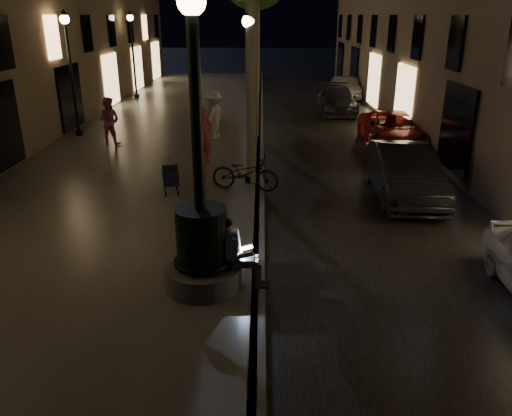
{
  "coord_description": "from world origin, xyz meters",
  "views": [
    {
      "loc": [
        0.05,
        -5.98,
        4.82
      ],
      "look_at": [
        -0.05,
        3.0,
        1.32
      ],
      "focal_mm": 35.0,
      "sensor_mm": 36.0,
      "label": 1
    }
  ],
  "objects_px": {
    "lamp_left_b": "(70,58)",
    "car_fifth": "(346,88)",
    "fountain_lamppost": "(201,234)",
    "car_rear": "(337,100)",
    "seated_man_laptop": "(236,251)",
    "pedestrian_red": "(203,135)",
    "pedestrian_white": "(214,115)",
    "car_second": "(404,173)",
    "lamp_curb_c": "(256,44)",
    "lamp_left_c": "(132,44)",
    "car_third": "(392,130)",
    "pedestrian_pink": "(109,121)",
    "lamp_curb_a": "(249,76)",
    "lamp_curb_d": "(257,38)",
    "bicycle": "(245,173)",
    "stroller": "(170,176)",
    "lamp_curb_b": "(254,55)"
  },
  "relations": [
    {
      "from": "lamp_curb_b",
      "to": "stroller",
      "type": "distance_m",
      "value": 9.61
    },
    {
      "from": "car_fifth",
      "to": "lamp_curb_c",
      "type": "bearing_deg",
      "value": -168.56
    },
    {
      "from": "fountain_lamppost",
      "to": "car_rear",
      "type": "relative_size",
      "value": 1.14
    },
    {
      "from": "lamp_curb_c",
      "to": "fountain_lamppost",
      "type": "bearing_deg",
      "value": -91.82
    },
    {
      "from": "car_third",
      "to": "bicycle",
      "type": "relative_size",
      "value": 2.5
    },
    {
      "from": "lamp_left_b",
      "to": "pedestrian_pink",
      "type": "height_order",
      "value": "lamp_left_b"
    },
    {
      "from": "lamp_left_b",
      "to": "car_third",
      "type": "xyz_separation_m",
      "value": [
        12.46,
        -1.0,
        -2.57
      ]
    },
    {
      "from": "lamp_curb_b",
      "to": "pedestrian_pink",
      "type": "relative_size",
      "value": 2.72
    },
    {
      "from": "pedestrian_red",
      "to": "pedestrian_white",
      "type": "distance_m",
      "value": 3.41
    },
    {
      "from": "lamp_curb_a",
      "to": "car_rear",
      "type": "relative_size",
      "value": 1.05
    },
    {
      "from": "pedestrian_red",
      "to": "pedestrian_white",
      "type": "relative_size",
      "value": 0.99
    },
    {
      "from": "lamp_curb_b",
      "to": "car_rear",
      "type": "bearing_deg",
      "value": 45.59
    },
    {
      "from": "seated_man_laptop",
      "to": "pedestrian_red",
      "type": "bearing_deg",
      "value": 100.46
    },
    {
      "from": "seated_man_laptop",
      "to": "lamp_left_c",
      "type": "xyz_separation_m",
      "value": [
        -7.01,
        22.0,
        2.34
      ]
    },
    {
      "from": "lamp_left_c",
      "to": "stroller",
      "type": "height_order",
      "value": "lamp_left_c"
    },
    {
      "from": "lamp_left_c",
      "to": "car_fifth",
      "type": "height_order",
      "value": "lamp_left_c"
    },
    {
      "from": "lamp_left_b",
      "to": "car_second",
      "type": "distance_m",
      "value": 13.47
    },
    {
      "from": "lamp_curb_c",
      "to": "seated_man_laptop",
      "type": "bearing_deg",
      "value": -90.23
    },
    {
      "from": "lamp_curb_c",
      "to": "pedestrian_pink",
      "type": "distance_m",
      "value": 12.77
    },
    {
      "from": "lamp_curb_b",
      "to": "fountain_lamppost",
      "type": "bearing_deg",
      "value": -92.86
    },
    {
      "from": "lamp_curb_a",
      "to": "lamp_curb_d",
      "type": "relative_size",
      "value": 1.0
    },
    {
      "from": "fountain_lamppost",
      "to": "lamp_left_c",
      "type": "bearing_deg",
      "value": 106.22
    },
    {
      "from": "lamp_curb_c",
      "to": "lamp_curb_b",
      "type": "bearing_deg",
      "value": -90.0
    },
    {
      "from": "lamp_left_c",
      "to": "car_second",
      "type": "height_order",
      "value": "lamp_left_c"
    },
    {
      "from": "car_second",
      "to": "pedestrian_red",
      "type": "relative_size",
      "value": 2.38
    },
    {
      "from": "lamp_curb_c",
      "to": "pedestrian_red",
      "type": "relative_size",
      "value": 2.6
    },
    {
      "from": "lamp_left_b",
      "to": "stroller",
      "type": "bearing_deg",
      "value": -54.74
    },
    {
      "from": "fountain_lamppost",
      "to": "seated_man_laptop",
      "type": "bearing_deg",
      "value": -0.0
    },
    {
      "from": "bicycle",
      "to": "lamp_left_b",
      "type": "bearing_deg",
      "value": 59.15
    },
    {
      "from": "seated_man_laptop",
      "to": "car_third",
      "type": "height_order",
      "value": "seated_man_laptop"
    },
    {
      "from": "seated_man_laptop",
      "to": "bicycle",
      "type": "distance_m",
      "value": 5.3
    },
    {
      "from": "lamp_curb_c",
      "to": "stroller",
      "type": "height_order",
      "value": "lamp_curb_c"
    },
    {
      "from": "fountain_lamppost",
      "to": "seated_man_laptop",
      "type": "distance_m",
      "value": 0.69
    },
    {
      "from": "car_second",
      "to": "seated_man_laptop",
      "type": "bearing_deg",
      "value": -127.69
    },
    {
      "from": "seated_man_laptop",
      "to": "car_third",
      "type": "relative_size",
      "value": 0.27
    },
    {
      "from": "lamp_left_b",
      "to": "pedestrian_white",
      "type": "bearing_deg",
      "value": -5.47
    },
    {
      "from": "seated_man_laptop",
      "to": "lamp_left_b",
      "type": "distance_m",
      "value": 14.09
    },
    {
      "from": "car_third",
      "to": "pedestrian_pink",
      "type": "xyz_separation_m",
      "value": [
        -10.76,
        -0.37,
        0.42
      ]
    },
    {
      "from": "fountain_lamppost",
      "to": "car_third",
      "type": "relative_size",
      "value": 1.09
    },
    {
      "from": "car_third",
      "to": "pedestrian_pink",
      "type": "relative_size",
      "value": 2.7
    },
    {
      "from": "lamp_left_b",
      "to": "seated_man_laptop",
      "type": "bearing_deg",
      "value": -59.7
    },
    {
      "from": "lamp_curb_c",
      "to": "car_third",
      "type": "height_order",
      "value": "lamp_curb_c"
    },
    {
      "from": "lamp_left_c",
      "to": "car_third",
      "type": "relative_size",
      "value": 1.01
    },
    {
      "from": "car_third",
      "to": "pedestrian_pink",
      "type": "bearing_deg",
      "value": -173.73
    },
    {
      "from": "lamp_left_b",
      "to": "car_fifth",
      "type": "distance_m",
      "value": 17.03
    },
    {
      "from": "car_fifth",
      "to": "bicycle",
      "type": "xyz_separation_m",
      "value": [
        -5.6,
        -17.87,
        0.07
      ]
    },
    {
      "from": "pedestrian_pink",
      "to": "pedestrian_red",
      "type": "bearing_deg",
      "value": 159.2
    },
    {
      "from": "seated_man_laptop",
      "to": "car_second",
      "type": "xyz_separation_m",
      "value": [
        4.39,
        5.29,
        -0.17
      ]
    },
    {
      "from": "fountain_lamppost",
      "to": "lamp_curb_c",
      "type": "bearing_deg",
      "value": 88.18
    },
    {
      "from": "lamp_curb_a",
      "to": "lamp_curb_c",
      "type": "xyz_separation_m",
      "value": [
        0.0,
        16.0,
        0.0
      ]
    }
  ]
}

